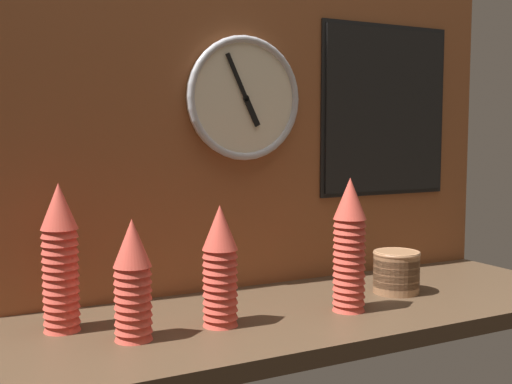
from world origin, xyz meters
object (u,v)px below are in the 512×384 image
(bowl_stack_right, at_px, (396,271))
(wall_clock, at_px, (244,98))
(cup_stack_far_left, at_px, (60,258))
(cup_stack_left, at_px, (133,280))
(cup_stack_center_right, at_px, (349,245))
(cup_stack_center_left, at_px, (220,266))
(menu_board, at_px, (385,110))

(bowl_stack_right, distance_m, wall_clock, 0.62)
(cup_stack_far_left, height_order, cup_stack_left, cup_stack_far_left)
(cup_stack_center_right, bearing_deg, cup_stack_far_left, 166.02)
(cup_stack_far_left, relative_size, bowl_stack_right, 2.56)
(cup_stack_far_left, distance_m, cup_stack_center_right, 0.67)
(cup_stack_center_left, height_order, bowl_stack_right, cup_stack_center_left)
(cup_stack_left, bearing_deg, bowl_stack_right, 4.26)
(cup_stack_left, height_order, cup_stack_center_right, cup_stack_center_right)
(cup_stack_far_left, height_order, menu_board, menu_board)
(cup_stack_center_right, relative_size, menu_board, 0.62)
(bowl_stack_right, xyz_separation_m, wall_clock, (-0.34, 0.23, 0.46))
(cup_stack_center_right, height_order, bowl_stack_right, cup_stack_center_right)
(cup_stack_left, bearing_deg, wall_clock, 35.52)
(cup_stack_center_left, height_order, menu_board, menu_board)
(cup_stack_center_left, xyz_separation_m, bowl_stack_right, (0.54, 0.05, -0.08))
(bowl_stack_right, height_order, wall_clock, wall_clock)
(cup_stack_far_left, bearing_deg, menu_board, 9.29)
(cup_stack_center_right, xyz_separation_m, wall_clock, (-0.12, 0.32, 0.36))
(wall_clock, relative_size, menu_board, 0.64)
(cup_stack_far_left, xyz_separation_m, cup_stack_center_right, (0.65, -0.16, 0.00))
(cup_stack_left, distance_m, cup_stack_center_right, 0.53)
(cup_stack_center_left, relative_size, bowl_stack_right, 2.15)
(cup_stack_center_left, distance_m, bowl_stack_right, 0.55)
(cup_stack_center_right, height_order, cup_stack_center_left, cup_stack_center_right)
(cup_stack_center_right, xyz_separation_m, bowl_stack_right, (0.22, 0.08, -0.10))
(cup_stack_far_left, xyz_separation_m, bowl_stack_right, (0.86, -0.08, -0.10))
(cup_stack_far_left, height_order, wall_clock, wall_clock)
(cup_stack_far_left, bearing_deg, bowl_stack_right, -5.09)
(cup_stack_left, relative_size, bowl_stack_right, 2.02)
(cup_stack_center_left, bearing_deg, bowl_stack_right, 5.19)
(cup_stack_left, bearing_deg, cup_stack_center_left, 1.74)
(cup_stack_far_left, relative_size, wall_clock, 0.97)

